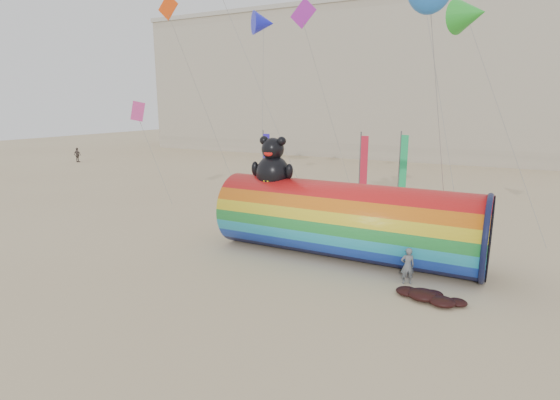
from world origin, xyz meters
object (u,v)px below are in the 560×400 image
at_px(hotel_building, 344,83).
at_px(windsock_assembly, 345,219).
at_px(kite_handler, 408,266).
at_px(fabric_bundle, 429,296).

bearing_deg(hotel_building, windsock_assembly, -70.14).
relative_size(kite_handler, fabric_bundle, 0.59).
xyz_separation_m(kite_handler, fabric_bundle, (1.08, -1.24, -0.61)).
bearing_deg(windsock_assembly, kite_handler, -29.49).
xyz_separation_m(windsock_assembly, kite_handler, (3.38, -1.91, -1.14)).
bearing_deg(windsock_assembly, fabric_bundle, -35.24).
relative_size(hotel_building, kite_handler, 38.84).
distance_m(hotel_building, kite_handler, 51.40).
height_order(kite_handler, fabric_bundle, kite_handler).
xyz_separation_m(hotel_building, kite_handler, (19.52, -46.59, -9.53)).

